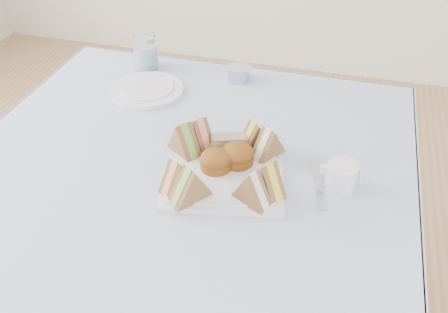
% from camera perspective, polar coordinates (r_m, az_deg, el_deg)
% --- Properties ---
extents(table, '(0.90, 0.90, 0.74)m').
position_cam_1_polar(table, '(1.38, -4.04, -13.47)').
color(table, brown).
rests_on(table, floor).
extents(tablecloth, '(1.02, 1.02, 0.01)m').
position_cam_1_polar(tablecloth, '(1.12, -4.85, -1.29)').
color(tablecloth, '#96A4C3').
rests_on(tablecloth, table).
extents(serving_plate, '(0.30, 0.30, 0.01)m').
position_cam_1_polar(serving_plate, '(1.09, 0.00, -1.85)').
color(serving_plate, silver).
rests_on(serving_plate, tablecloth).
extents(sandwich_fl_a, '(0.07, 0.09, 0.07)m').
position_cam_1_polar(sandwich_fl_a, '(1.02, -5.48, -2.02)').
color(sandwich_fl_a, brown).
rests_on(sandwich_fl_a, serving_plate).
extents(sandwich_fl_b, '(0.09, 0.09, 0.08)m').
position_cam_1_polar(sandwich_fl_b, '(0.99, -3.92, -3.08)').
color(sandwich_fl_b, brown).
rests_on(sandwich_fl_b, serving_plate).
extents(sandwich_fr_a, '(0.09, 0.08, 0.07)m').
position_cam_1_polar(sandwich_fr_a, '(1.01, 5.08, -2.38)').
color(sandwich_fr_a, brown).
rests_on(sandwich_fr_a, serving_plate).
extents(sandwich_fr_b, '(0.09, 0.07, 0.07)m').
position_cam_1_polar(sandwich_fr_b, '(0.99, 3.21, -3.51)').
color(sandwich_fr_b, brown).
rests_on(sandwich_fr_b, serving_plate).
extents(sandwich_bl_a, '(0.09, 0.09, 0.08)m').
position_cam_1_polar(sandwich_bl_a, '(1.12, -4.60, 2.13)').
color(sandwich_bl_a, brown).
rests_on(sandwich_bl_a, serving_plate).
extents(sandwich_bl_b, '(0.09, 0.08, 0.07)m').
position_cam_1_polar(sandwich_bl_b, '(1.14, -2.77, 2.87)').
color(sandwich_bl_b, brown).
rests_on(sandwich_bl_b, serving_plate).
extents(sandwich_br_a, '(0.08, 0.09, 0.07)m').
position_cam_1_polar(sandwich_br_a, '(1.11, 5.06, 1.66)').
color(sandwich_br_a, brown).
rests_on(sandwich_br_a, serving_plate).
extents(sandwich_br_b, '(0.08, 0.08, 0.07)m').
position_cam_1_polar(sandwich_br_b, '(1.14, 3.41, 2.56)').
color(sandwich_br_b, brown).
rests_on(sandwich_br_b, serving_plate).
extents(scone_left, '(0.08, 0.08, 0.05)m').
position_cam_1_polar(scone_left, '(1.07, -0.96, -0.45)').
color(scone_left, brown).
rests_on(scone_left, serving_plate).
extents(scone_right, '(0.10, 0.10, 0.05)m').
position_cam_1_polar(scone_right, '(1.09, 1.54, 0.23)').
color(scone_right, brown).
rests_on(scone_right, serving_plate).
extents(pastry_slice, '(0.08, 0.05, 0.04)m').
position_cam_1_polar(pastry_slice, '(1.13, 0.49, 1.57)').
color(pastry_slice, beige).
rests_on(pastry_slice, serving_plate).
extents(side_plate, '(0.24, 0.24, 0.01)m').
position_cam_1_polar(side_plate, '(1.40, -8.74, 7.54)').
color(side_plate, silver).
rests_on(side_plate, tablecloth).
extents(water_glass, '(0.08, 0.08, 0.10)m').
position_cam_1_polar(water_glass, '(1.51, -8.94, 11.70)').
color(water_glass, white).
rests_on(water_glass, tablecloth).
extents(tea_strainer, '(0.07, 0.07, 0.04)m').
position_cam_1_polar(tea_strainer, '(1.44, 1.71, 9.38)').
color(tea_strainer, '#B0AFCB').
rests_on(tea_strainer, tablecloth).
extents(knife, '(0.05, 0.18, 0.00)m').
position_cam_1_polar(knife, '(1.09, 10.66, -2.88)').
color(knife, '#B0AFCB').
rests_on(knife, tablecloth).
extents(fork, '(0.06, 0.19, 0.00)m').
position_cam_1_polar(fork, '(1.11, 3.42, -1.08)').
color(fork, '#B0AFCB').
rests_on(fork, tablecloth).
extents(creamer_jug, '(0.07, 0.07, 0.06)m').
position_cam_1_polar(creamer_jug, '(1.07, 13.26, -2.18)').
color(creamer_jug, silver).
rests_on(creamer_jug, tablecloth).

